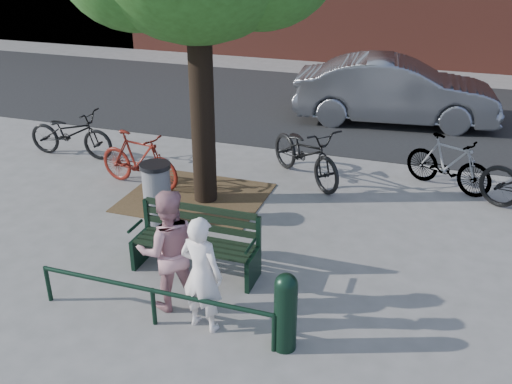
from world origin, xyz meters
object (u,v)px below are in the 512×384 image
(person_left, at_px, (202,274))
(parked_car, at_px, (395,91))
(person_right, at_px, (168,250))
(park_bench, at_px, (197,239))
(litter_bin, at_px, (157,193))
(bicycle_c, at_px, (306,153))
(bollard, at_px, (285,309))

(person_left, height_order, parked_car, parked_car)
(parked_car, bearing_deg, person_right, 161.42)
(person_left, distance_m, person_right, 0.63)
(park_bench, xyz_separation_m, person_left, (0.58, -1.13, 0.26))
(litter_bin, distance_m, parked_car, 7.19)
(litter_bin, bearing_deg, park_bench, -43.36)
(person_left, relative_size, bicycle_c, 0.70)
(park_bench, height_order, bollard, bollard)
(litter_bin, relative_size, bicycle_c, 0.48)
(bicycle_c, distance_m, parked_car, 4.31)
(litter_bin, bearing_deg, person_right, -58.45)
(park_bench, bearing_deg, person_left, -62.96)
(park_bench, distance_m, person_right, 0.91)
(person_right, xyz_separation_m, litter_bin, (-1.22, 1.99, -0.28))
(park_bench, xyz_separation_m, litter_bin, (-1.20, 1.14, 0.03))
(litter_bin, relative_size, parked_car, 0.21)
(park_bench, height_order, person_left, person_left)
(park_bench, bearing_deg, person_right, -88.79)
(person_left, bearing_deg, litter_bin, -42.78)
(person_left, xyz_separation_m, bollard, (1.02, -0.05, -0.21))
(bollard, xyz_separation_m, bicycle_c, (-0.97, 4.71, 0.03))
(person_right, bearing_deg, bicycle_c, -130.29)
(park_bench, bearing_deg, bicycle_c, 79.82)
(park_bench, xyz_separation_m, parked_car, (1.80, 7.67, 0.31))
(person_right, bearing_deg, parked_car, -134.08)
(litter_bin, bearing_deg, bollard, -39.60)
(park_bench, height_order, person_right, person_right)
(bollard, distance_m, litter_bin, 3.64)
(person_left, height_order, bicycle_c, person_left)
(person_right, height_order, bicycle_c, person_right)
(person_right, xyz_separation_m, bollard, (1.58, -0.33, -0.27))
(parked_car, bearing_deg, park_bench, 160.02)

